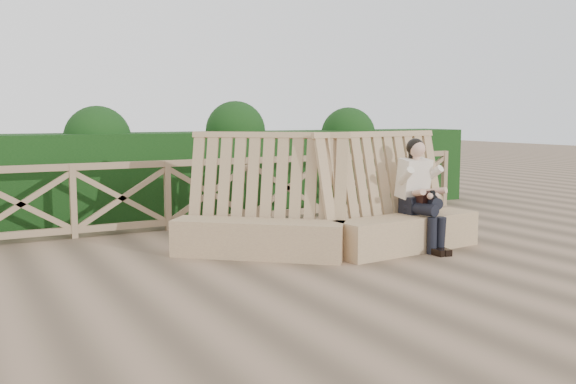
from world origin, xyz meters
TOP-DOWN VIEW (x-y plane):
  - ground at (0.00, 0.00)m, footprint 60.00×60.00m
  - bench at (0.66, 0.83)m, footprint 4.02×2.05m
  - woman at (1.84, 0.50)m, footprint 0.43×0.91m
  - guardrail at (0.00, 3.50)m, footprint 10.10×0.09m
  - hedge at (0.00, 4.70)m, footprint 12.00×1.20m

SIDE VIEW (x-z plane):
  - ground at x=0.00m, z-range 0.00..0.00m
  - bench at x=0.66m, z-range -0.40..1.20m
  - guardrail at x=0.00m, z-range 0.00..1.10m
  - hedge at x=0.00m, z-range 0.00..1.50m
  - woman at x=1.84m, z-range 0.05..1.54m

